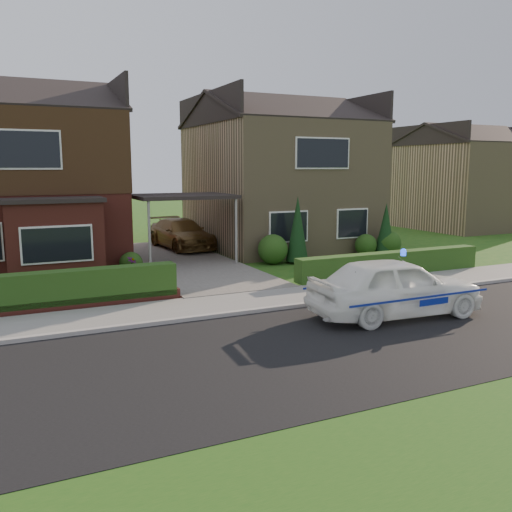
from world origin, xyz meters
TOP-DOWN VIEW (x-y plane):
  - ground at (0.00, 0.00)m, footprint 120.00×120.00m
  - road at (0.00, 0.00)m, footprint 60.00×6.00m
  - kerb at (0.00, 3.05)m, footprint 60.00×0.16m
  - sidewalk at (0.00, 4.10)m, footprint 60.00×2.00m
  - driveway at (0.00, 11.00)m, footprint 3.80×12.00m
  - house_left at (-5.78, 13.90)m, footprint 7.50×9.53m
  - house_right at (5.80, 13.99)m, footprint 7.50×8.06m
  - carport_link at (0.00, 10.95)m, footprint 3.80×3.00m
  - dwarf_wall at (-5.80, 5.30)m, footprint 7.70×0.25m
  - hedge_left at (-5.80, 5.45)m, footprint 7.50×0.55m
  - hedge_right at (5.80, 5.35)m, footprint 7.50×0.55m
  - shrub_left_mid at (-4.00, 9.30)m, footprint 1.32×1.32m
  - shrub_left_near at (-2.40, 9.60)m, footprint 0.84×0.84m
  - shrub_right_near at (3.20, 9.40)m, footprint 1.20×1.20m
  - shrub_right_mid at (7.80, 9.50)m, footprint 0.96×0.96m
  - shrub_right_far at (8.80, 9.20)m, footprint 1.08×1.08m
  - conifer_a at (4.20, 9.20)m, footprint 0.90×0.90m
  - conifer_b at (8.60, 9.20)m, footprint 0.90×0.90m
  - neighbour_right at (20.00, 16.00)m, footprint 6.50×7.00m
  - police_car at (2.55, 1.20)m, footprint 4.21×4.70m
  - driveway_car at (1.00, 14.44)m, footprint 2.34×4.79m
  - potted_plant_b at (-2.50, 7.59)m, footprint 0.47×0.46m
  - potted_plant_c at (-2.50, 9.00)m, footprint 0.58×0.58m

SIDE VIEW (x-z plane):
  - ground at x=0.00m, z-range 0.00..0.00m
  - road at x=0.00m, z-range -0.01..0.01m
  - hedge_left at x=-5.80m, z-range -0.45..0.45m
  - hedge_right at x=5.80m, z-range -0.40..0.40m
  - sidewalk at x=0.00m, z-range 0.00..0.10m
  - kerb at x=0.00m, z-range 0.00..0.12m
  - driveway at x=0.00m, z-range 0.00..0.12m
  - dwarf_wall at x=-5.80m, z-range 0.00..0.36m
  - potted_plant_b at x=-2.50m, z-range 0.00..0.67m
  - potted_plant_c at x=-2.50m, z-range 0.00..0.74m
  - shrub_left_near at x=-2.40m, z-range 0.00..0.84m
  - shrub_right_mid at x=7.80m, z-range 0.00..0.96m
  - shrub_right_far at x=8.80m, z-range 0.00..1.08m
  - shrub_right_near at x=3.20m, z-range 0.00..1.20m
  - shrub_left_mid at x=-4.00m, z-range 0.00..1.32m
  - police_car at x=2.55m, z-range -0.08..1.64m
  - driveway_car at x=1.00m, z-range 0.12..1.46m
  - conifer_b at x=8.60m, z-range 0.00..2.20m
  - conifer_a at x=4.20m, z-range 0.00..2.60m
  - neighbour_right at x=20.00m, z-range 0.00..5.20m
  - carport_link at x=0.00m, z-range 1.27..4.04m
  - house_right at x=5.80m, z-range 0.04..7.29m
  - house_left at x=-5.78m, z-range 0.19..7.44m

